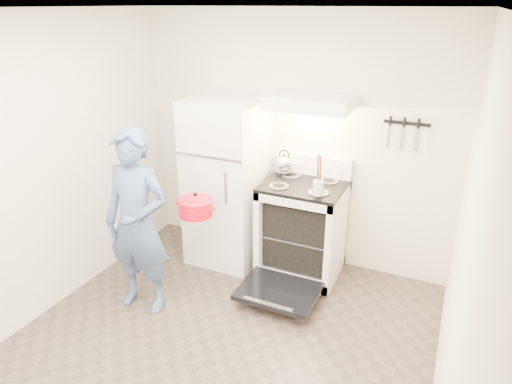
# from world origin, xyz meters

# --- Properties ---
(floor) EXTENTS (3.60, 3.60, 0.00)m
(floor) POSITION_xyz_m (0.00, 0.00, 0.00)
(floor) COLOR #4B3D35
(floor) RESTS_ON ground
(back_wall) EXTENTS (3.20, 0.02, 2.50)m
(back_wall) POSITION_xyz_m (0.00, 1.80, 1.25)
(back_wall) COLOR beige
(back_wall) RESTS_ON ground
(refrigerator) EXTENTS (0.70, 0.70, 1.70)m
(refrigerator) POSITION_xyz_m (-0.58, 1.45, 0.85)
(refrigerator) COLOR white
(refrigerator) RESTS_ON floor
(stove_body) EXTENTS (0.76, 0.65, 0.92)m
(stove_body) POSITION_xyz_m (0.23, 1.48, 0.46)
(stove_body) COLOR white
(stove_body) RESTS_ON floor
(cooktop) EXTENTS (0.76, 0.65, 0.03)m
(cooktop) POSITION_xyz_m (0.23, 1.48, 0.94)
(cooktop) COLOR black
(cooktop) RESTS_ON stove_body
(backsplash) EXTENTS (0.76, 0.07, 0.20)m
(backsplash) POSITION_xyz_m (0.23, 1.76, 1.05)
(backsplash) COLOR white
(backsplash) RESTS_ON cooktop
(oven_door) EXTENTS (0.70, 0.54, 0.04)m
(oven_door) POSITION_xyz_m (0.23, 0.88, 0.12)
(oven_door) COLOR black
(oven_door) RESTS_ON floor
(oven_rack) EXTENTS (0.60, 0.52, 0.01)m
(oven_rack) POSITION_xyz_m (0.23, 1.48, 0.44)
(oven_rack) COLOR slate
(oven_rack) RESTS_ON stove_body
(range_hood) EXTENTS (0.76, 0.50, 0.12)m
(range_hood) POSITION_xyz_m (0.23, 1.55, 1.71)
(range_hood) COLOR white
(range_hood) RESTS_ON back_wall
(knife_strip) EXTENTS (0.40, 0.02, 0.03)m
(knife_strip) POSITION_xyz_m (1.05, 1.79, 1.55)
(knife_strip) COLOR black
(knife_strip) RESTS_ON back_wall
(pizza_stone) EXTENTS (0.31, 0.31, 0.02)m
(pizza_stone) POSITION_xyz_m (0.24, 1.50, 0.45)
(pizza_stone) COLOR #997254
(pizza_stone) RESTS_ON oven_rack
(tea_kettle) EXTENTS (0.21, 0.17, 0.25)m
(tea_kettle) POSITION_xyz_m (-0.04, 1.65, 1.08)
(tea_kettle) COLOR #B7B7BC
(tea_kettle) RESTS_ON cooktop
(utensil_jar) EXTENTS (0.09, 0.09, 0.13)m
(utensil_jar) POSITION_xyz_m (0.44, 1.22, 1.05)
(utensil_jar) COLOR silver
(utensil_jar) RESTS_ON cooktop
(person) EXTENTS (0.62, 0.43, 1.63)m
(person) POSITION_xyz_m (-0.86, 0.37, 0.82)
(person) COLOR #394773
(person) RESTS_ON floor
(dutch_oven) EXTENTS (0.38, 0.31, 0.24)m
(dutch_oven) POSITION_xyz_m (-0.52, 0.76, 0.86)
(dutch_oven) COLOR red
(dutch_oven) RESTS_ON person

